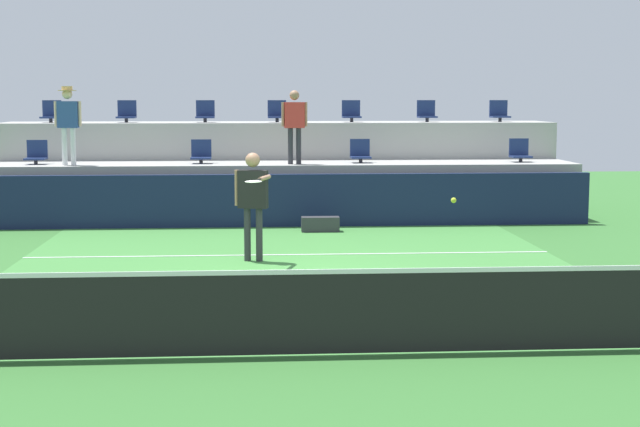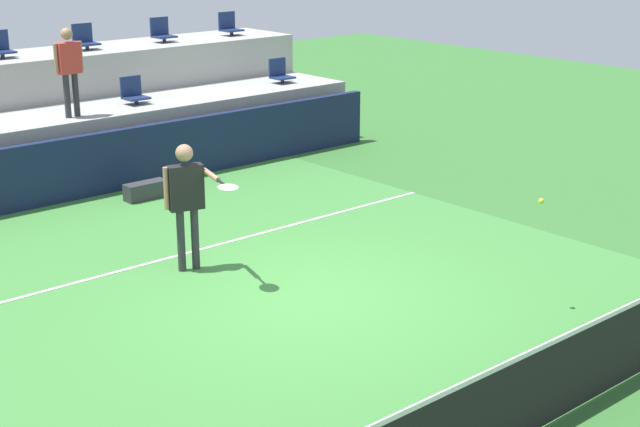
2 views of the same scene
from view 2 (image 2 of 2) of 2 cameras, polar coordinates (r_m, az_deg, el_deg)
name	(u,v)px [view 2 (image 2 of 2)]	position (r m, az deg, el deg)	size (l,w,h in m)	color
ground_plane	(308,296)	(12.34, -0.74, -5.01)	(40.00, 40.00, 0.00)	#336B2D
court_inner_paint	(261,275)	(13.06, -3.58, -3.71)	(9.00, 10.00, 0.01)	#3D7F38
court_service_line	(203,249)	(14.13, -7.05, -2.11)	(9.00, 0.06, 0.00)	white
tennis_net	(572,368)	(9.70, 14.91, -8.99)	(10.48, 0.08, 1.07)	black
sponsor_backboard	(85,166)	(16.96, -13.98, 2.77)	(13.00, 0.16, 1.10)	#141E42
seating_tier_lower	(51,149)	(18.08, -15.91, 3.77)	(13.00, 1.80, 1.25)	#9E9E99
seating_tier_upper	(7,111)	(19.61, -18.31, 5.87)	(13.00, 1.80, 2.10)	#9E9E99
stadium_chair_lower_right	(134,93)	(18.64, -11.16, 7.16)	(0.44, 0.40, 0.52)	#2D2D33
stadium_chair_lower_far_right	(280,73)	(20.64, -2.42, 8.46)	(0.44, 0.40, 0.52)	#2D2D33
stadium_chair_upper_center	(0,47)	(19.33, -18.71, 9.49)	(0.44, 0.40, 0.52)	#2D2D33
stadium_chair_upper_mid_right	(85,39)	(20.07, -13.98, 10.16)	(0.44, 0.40, 0.52)	#2D2D33
stadium_chair_upper_right	(162,32)	(20.96, -9.50, 10.73)	(0.44, 0.40, 0.52)	#2D2D33
stadium_chair_upper_far_right	(229,26)	(21.94, -5.48, 11.19)	(0.44, 0.40, 0.52)	#2D2D33
tennis_player	(187,194)	(12.98, -7.99, 1.17)	(0.60, 1.32, 1.79)	#2D2D33
spectator_in_grey	(69,64)	(17.50, -14.87, 8.67)	(0.57, 0.23, 1.59)	#2D2D33
tennis_ball	(541,201)	(11.75, 13.17, 0.74)	(0.07, 0.07, 0.07)	#CCE033
equipment_bag	(146,191)	(16.72, -10.43, 1.37)	(0.76, 0.28, 0.30)	#333338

